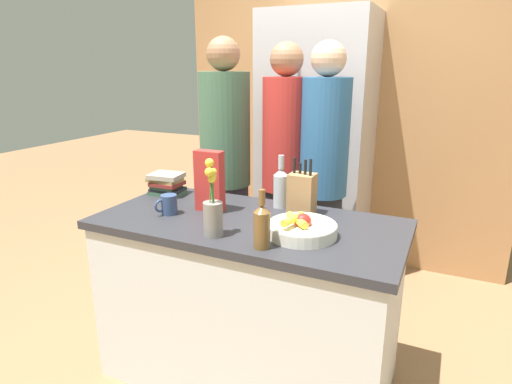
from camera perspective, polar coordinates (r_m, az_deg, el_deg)
ground_plane at (r=2.54m, az=-0.94°, el=-22.91°), size 14.00×14.00×0.00m
kitchen_island at (r=2.28m, az=-0.99°, el=-14.25°), size 1.50×0.72×0.89m
back_wall_wood at (r=3.64m, az=11.40°, el=11.25°), size 2.70×0.12×2.60m
refrigerator at (r=3.36m, az=7.98°, el=5.79°), size 0.80×0.62×1.99m
fruit_bowl at (r=1.90m, az=6.14°, el=-4.76°), size 0.31×0.31×0.11m
knife_block at (r=2.16m, az=6.15°, el=-0.23°), size 0.13×0.11×0.29m
flower_vase at (r=1.87m, az=-5.79°, el=-2.46°), size 0.09×0.09×0.35m
cereal_box at (r=2.20m, az=-6.22°, el=1.45°), size 0.15×0.06×0.32m
coffee_mug at (r=2.21m, az=-11.58°, el=-1.65°), size 0.08×0.11×0.10m
book_stack at (r=2.54m, az=-11.85°, el=1.07°), size 0.21×0.17×0.13m
bottle_oil at (r=1.75m, az=0.79°, el=-4.47°), size 0.07×0.07×0.25m
bottle_vinegar at (r=2.26m, az=3.31°, el=0.68°), size 0.08×0.08×0.28m
person_at_sink at (r=2.80m, az=-4.08°, el=4.14°), size 0.32×0.32×1.79m
person_in_blue at (r=2.74m, az=3.85°, el=3.69°), size 0.29×0.29×1.75m
person_in_red_tee at (r=2.65m, az=8.99°, el=3.06°), size 0.29×0.29×1.75m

